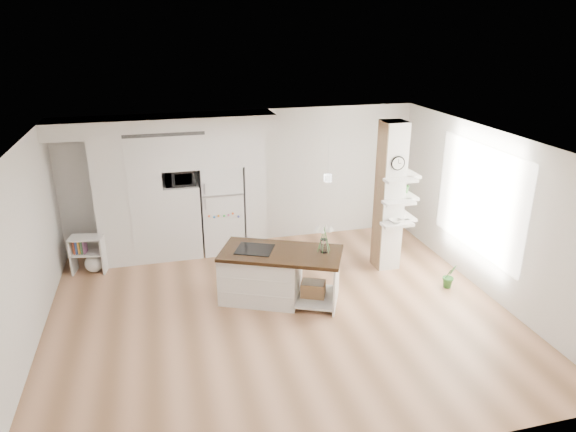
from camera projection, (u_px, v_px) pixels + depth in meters
name	position (u px, v px, depth m)	size (l,w,h in m)	color
floor	(281.00, 315.00, 7.96)	(7.00, 6.00, 0.01)	tan
room	(280.00, 202.00, 7.31)	(7.04, 6.04, 2.72)	white
cabinet_wall	(170.00, 181.00, 9.51)	(4.00, 0.71, 2.70)	white
refrigerator	(221.00, 208.00, 9.96)	(0.78, 0.69, 1.75)	white
column	(396.00, 198.00, 9.07)	(0.69, 0.90, 2.70)	silver
window	(479.00, 199.00, 8.52)	(2.40, 2.40, 0.00)	white
pendant_light	(387.00, 173.00, 7.75)	(0.12, 0.12, 0.10)	white
kitchen_island	(268.00, 273.00, 8.29)	(2.11, 1.62, 1.43)	white
bookshelf	(90.00, 257.00, 9.24)	(0.63, 0.43, 0.69)	white
floor_plant_a	(450.00, 276.00, 8.72)	(0.24, 0.19, 0.43)	#337830
floor_plant_b	(397.00, 232.00, 10.56)	(0.24, 0.24, 0.43)	#337830
microwave	(180.00, 177.00, 9.49)	(0.54, 0.37, 0.30)	#2D2D2D
shelf_plant	(405.00, 184.00, 9.22)	(0.27, 0.23, 0.30)	#337830
decor_bowl	(396.00, 221.00, 8.96)	(0.22, 0.22, 0.05)	white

